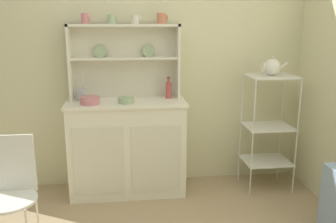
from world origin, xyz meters
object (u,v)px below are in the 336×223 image
hutch_cabinet (127,146)px  bakers_rack (268,121)px  hutch_shelf_unit (125,55)px  utensil_jar (82,94)px  bowl_mixing_large (90,100)px  cup_rose_0 (85,18)px  jam_bottle (169,90)px  wire_chair (10,187)px  porcelain_teapot (272,67)px

hutch_cabinet → bakers_rack: (1.33, -0.05, 0.22)m
hutch_shelf_unit → utensil_jar: bearing=-167.8°
hutch_cabinet → bowl_mixing_large: (-0.31, -0.07, 0.46)m
bowl_mixing_large → utensil_jar: (-0.08, 0.15, 0.03)m
cup_rose_0 → jam_bottle: 0.97m
hutch_shelf_unit → wire_chair: size_ratio=1.18×
bakers_rack → porcelain_teapot: size_ratio=4.52×
bakers_rack → wire_chair: bakers_rack is taller
jam_bottle → utensil_jar: (-0.79, -0.01, -0.02)m
hutch_cabinet → jam_bottle: jam_bottle is taller
hutch_shelf_unit → bakers_rack: size_ratio=0.91×
hutch_shelf_unit → wire_chair: bearing=-126.0°
hutch_cabinet → cup_rose_0: (-0.34, 0.12, 1.15)m
hutch_cabinet → bowl_mixing_large: bowl_mixing_large is taller
hutch_cabinet → bowl_mixing_large: 0.56m
hutch_shelf_unit → porcelain_teapot: size_ratio=4.12×
hutch_shelf_unit → porcelain_teapot: 1.35m
hutch_cabinet → cup_rose_0: size_ratio=11.84×
porcelain_teapot → cup_rose_0: bearing=174.1°
wire_chair → hutch_shelf_unit: bearing=87.3°
hutch_cabinet → jam_bottle: 0.65m
bakers_rack → porcelain_teapot: bearing=180.0°
jam_bottle → utensil_jar: utensil_jar is taller
wire_chair → hutch_cabinet: bearing=82.7°
hutch_shelf_unit → jam_bottle: size_ratio=4.96×
wire_chair → bowl_mixing_large: (0.46, 0.83, 0.39)m
cup_rose_0 → porcelain_teapot: cup_rose_0 is taller
hutch_cabinet → utensil_jar: 0.63m
cup_rose_0 → utensil_jar: cup_rose_0 is taller
jam_bottle → wire_chair: bearing=-139.8°
bakers_rack → wire_chair: (-2.11, -0.85, -0.15)m
bowl_mixing_large → wire_chair: bearing=-119.2°
bakers_rack → wire_chair: bearing=-157.9°
bowl_mixing_large → utensil_jar: size_ratio=0.70×
wire_chair → porcelain_teapot: bearing=55.4°
bowl_mixing_large → hutch_cabinet: bearing=13.2°
wire_chair → utensil_jar: 1.13m
hutch_shelf_unit → cup_rose_0: bearing=-173.0°
wire_chair → porcelain_teapot: porcelain_teapot is taller
hutch_cabinet → cup_rose_0: 1.20m
bowl_mixing_large → utensil_jar: 0.17m
bowl_mixing_large → hutch_shelf_unit: bearing=37.2°
bowl_mixing_large → jam_bottle: 0.73m
bowl_mixing_large → porcelain_teapot: 1.66m
wire_chair → utensil_jar: (0.38, 0.98, 0.42)m
bakers_rack → jam_bottle: bearing=171.6°
bowl_mixing_large → bakers_rack: bearing=0.8°
cup_rose_0 → hutch_shelf_unit: bearing=7.0°
bowl_mixing_large → porcelain_teapot: bearing=0.8°
jam_bottle → hutch_shelf_unit: bearing=168.9°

